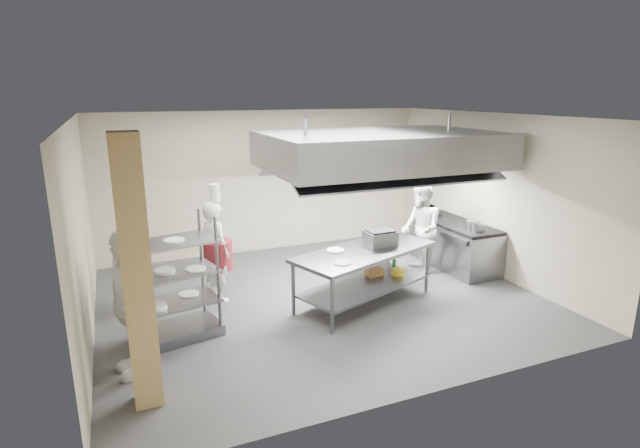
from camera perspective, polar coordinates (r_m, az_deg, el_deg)
name	(u,v)px	position (r m, az deg, el deg)	size (l,w,h in m)	color
floor	(321,298)	(8.49, 0.08, -8.51)	(7.00, 7.00, 0.00)	#37373A
ceiling	(321,117)	(7.80, 0.09, 12.17)	(7.00, 7.00, 0.00)	silver
wall_back	(266,182)	(10.78, -6.17, 4.82)	(7.00, 7.00, 0.00)	#9E957D
wall_left	(81,236)	(7.43, -25.64, -1.21)	(6.00, 6.00, 0.00)	#9E957D
wall_right	(493,195)	(9.88, 19.15, 3.15)	(6.00, 6.00, 0.00)	#9E957D
column	(137,276)	(5.60, -20.19, -5.61)	(0.30, 0.30, 3.00)	tan
exhaust_hood	(381,150)	(8.78, 6.98, 8.44)	(4.00, 2.50, 0.60)	gray
hood_strip_a	(333,171)	(8.41, 1.54, 6.06)	(1.60, 0.12, 0.04)	white
hood_strip_b	(424,165)	(9.30, 11.77, 6.60)	(1.60, 0.12, 0.04)	white
wall_shelf	(345,178)	(11.27, 2.90, 5.33)	(1.50, 0.28, 0.04)	gray
island	(364,277)	(8.20, 5.04, -6.00)	(2.45, 1.02, 0.91)	gray
island_worktop	(365,252)	(8.06, 5.11, -3.18)	(2.45, 1.02, 0.06)	gray
island_undershelf	(364,285)	(8.26, 5.02, -7.00)	(2.25, 0.92, 0.04)	slate
pass_rack	(174,279)	(7.20, -16.40, -6.08)	(1.16, 0.68, 1.74)	slate
cooking_range	(454,245)	(10.25, 15.04, -2.37)	(0.80, 2.00, 0.84)	gray
range_top	(455,223)	(10.13, 15.21, 0.06)	(0.78, 1.96, 0.06)	black
chef_head	(215,251)	(8.34, -11.87, -3.08)	(0.62, 0.40, 1.69)	silver
chef_line	(420,229)	(9.55, 11.41, -0.52)	(0.86, 0.67, 1.76)	silver
chef_plating	(129,303)	(6.46, -20.98, -8.47)	(1.08, 0.45, 1.84)	silver
griddle	(380,238)	(8.29, 6.89, -1.63)	(0.48, 0.38, 0.24)	slate
wicker_basket	(374,272)	(8.64, 6.21, -5.44)	(0.29, 0.20, 0.12)	brown
stockpot	(473,225)	(9.61, 17.07, -0.13)	(0.25, 0.25, 0.17)	gray
plate_stack	(175,300)	(7.31, -16.22, -8.36)	(0.28, 0.28, 0.05)	white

